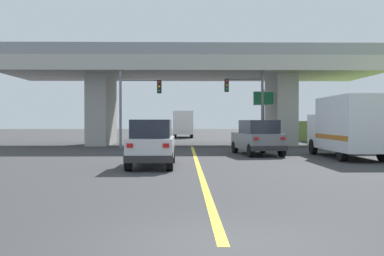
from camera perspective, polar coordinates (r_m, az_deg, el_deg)
name	(u,v)px	position (r m, az deg, el deg)	size (l,w,h in m)	color
ground	(191,145)	(39.25, -0.08, -2.03)	(160.00, 160.00, 0.00)	#353538
overpass_bridge	(191,79)	(39.36, -0.08, 5.96)	(29.91, 9.58, 7.76)	#B7B5AD
lane_divider_stripe	(197,163)	(21.71, 0.65, -4.33)	(0.20, 28.78, 0.01)	yellow
suv_lead	(152,143)	(20.15, -4.89, -1.85)	(1.89, 4.77, 2.02)	silver
suv_crossing	(258,137)	(27.39, 7.98, -1.15)	(2.63, 4.82, 2.02)	slate
box_truck	(348,126)	(26.03, 18.41, 0.21)	(2.33, 7.36, 3.24)	silver
traffic_signal_nearside	(250,98)	(35.23, 7.06, 3.63)	(2.92, 0.36, 5.89)	#56595E
traffic_signal_farside	(134,99)	(34.30, -7.02, 3.51)	(3.07, 0.36, 5.59)	slate
highway_sign	(264,104)	(37.66, 8.69, 2.87)	(1.65, 0.17, 4.48)	#56595E
semi_truck_distant	(183,124)	(56.50, -1.07, 0.52)	(2.33, 7.09, 3.15)	navy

